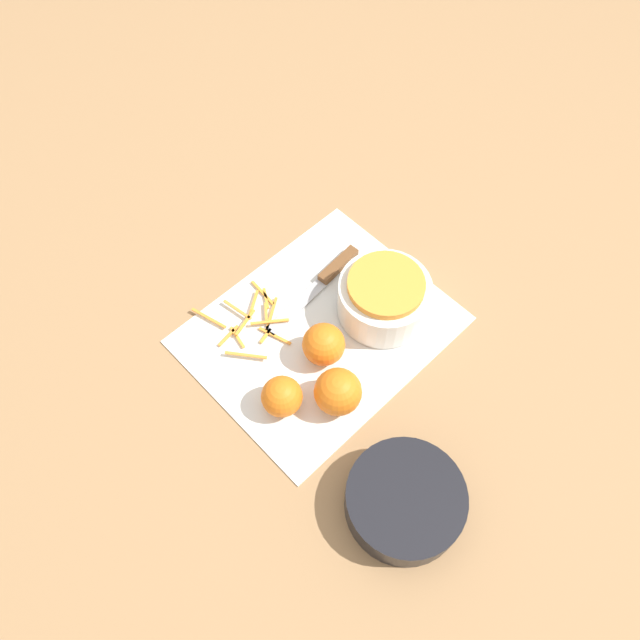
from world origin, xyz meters
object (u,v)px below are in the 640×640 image
Objects in this scene: orange_back at (338,392)px; bowl_dark at (405,501)px; knife at (328,275)px; orange_right at (324,344)px; orange_left at (282,396)px; bowl_speckled at (384,297)px.

bowl_dark is at bearing 75.96° from orange_back.
knife is 3.23× the size of orange_right.
orange_back reaches higher than orange_left.
bowl_speckled is 2.22× the size of orange_right.
orange_back is at bearing 44.40° from knife.
orange_left is 0.09m from orange_back.
orange_back is at bearing 139.73° from orange_left.
orange_back is (0.16, 0.19, 0.03)m from knife.
orange_left is 0.92× the size of orange_right.
orange_left is at bearing 24.70° from knife.
bowl_speckled reaches higher than knife.
knife is 0.25m from orange_back.
orange_right is 0.09m from orange_back.
bowl_speckled is at bearing -158.90° from orange_back.
orange_left is at bearing 10.23° from orange_right.
bowl_speckled is 0.34m from bowl_dark.
orange_left is (0.02, -0.24, 0.01)m from bowl_dark.
knife is 0.27m from orange_left.
orange_back is at bearing -104.04° from bowl_dark.
orange_back reaches higher than bowl_dark.
orange_left is at bearing -85.06° from bowl_dark.
orange_right is (0.14, -0.01, -0.01)m from bowl_speckled.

